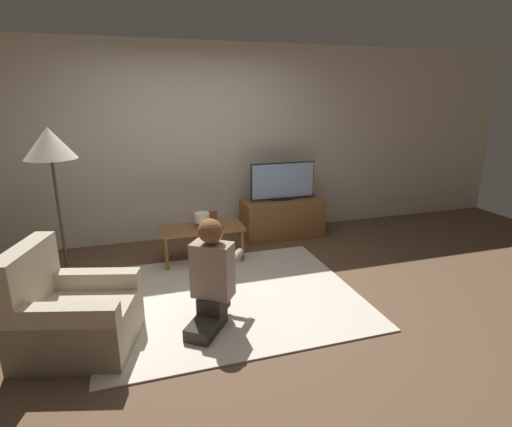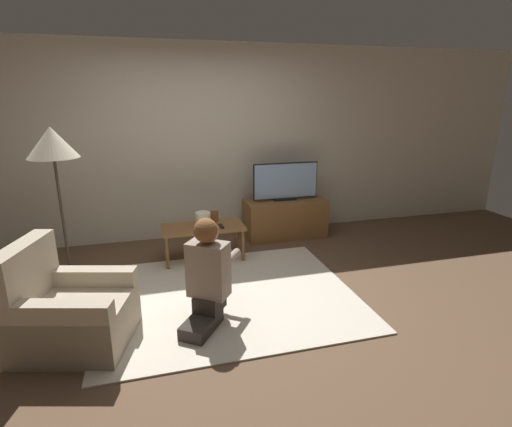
# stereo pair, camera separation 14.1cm
# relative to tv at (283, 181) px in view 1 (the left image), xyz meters

# --- Properties ---
(ground_plane) EXTENTS (10.00, 10.00, 0.00)m
(ground_plane) POSITION_rel_tv_xyz_m (-1.13, -1.54, -0.79)
(ground_plane) COLOR brown
(wall_back) EXTENTS (10.00, 0.06, 2.60)m
(wall_back) POSITION_rel_tv_xyz_m (-1.13, 0.39, 0.51)
(wall_back) COLOR beige
(wall_back) RESTS_ON ground_plane
(rug) EXTENTS (2.47, 2.06, 0.02)m
(rug) POSITION_rel_tv_xyz_m (-1.13, -1.54, -0.79)
(rug) COLOR beige
(rug) RESTS_ON ground_plane
(tv_stand) EXTENTS (1.12, 0.50, 0.53)m
(tv_stand) POSITION_rel_tv_xyz_m (0.00, -0.00, -0.53)
(tv_stand) COLOR brown
(tv_stand) RESTS_ON ground_plane
(tv) EXTENTS (0.92, 0.08, 0.52)m
(tv) POSITION_rel_tv_xyz_m (0.00, 0.00, 0.00)
(tv) COLOR black
(tv) RESTS_ON tv_stand
(coffee_table) EXTENTS (0.97, 0.45, 0.43)m
(coffee_table) POSITION_rel_tv_xyz_m (-1.23, -0.55, -0.41)
(coffee_table) COLOR brown
(coffee_table) RESTS_ON ground_plane
(floor_lamp) EXTENTS (0.50, 0.50, 1.63)m
(floor_lamp) POSITION_rel_tv_xyz_m (-2.72, -0.64, 0.63)
(floor_lamp) COLOR #4C4233
(floor_lamp) RESTS_ON ground_plane
(armchair) EXTENTS (0.99, 0.91, 0.86)m
(armchair) POSITION_rel_tv_xyz_m (-2.50, -1.98, -0.52)
(armchair) COLOR #B7A88E
(armchair) RESTS_ON ground_plane
(person_kneeling) EXTENTS (0.65, 0.77, 0.95)m
(person_kneeling) POSITION_rel_tv_xyz_m (-1.39, -1.97, -0.30)
(person_kneeling) COLOR #332D28
(person_kneeling) RESTS_ON rug
(picture_frame) EXTENTS (0.11, 0.01, 0.15)m
(picture_frame) POSITION_rel_tv_xyz_m (-1.08, -0.44, -0.29)
(picture_frame) COLOR brown
(picture_frame) RESTS_ON coffee_table
(table_lamp) EXTENTS (0.18, 0.18, 0.17)m
(table_lamp) POSITION_rel_tv_xyz_m (-1.23, -0.55, -0.26)
(table_lamp) COLOR #4C3823
(table_lamp) RESTS_ON coffee_table
(remote) EXTENTS (0.04, 0.15, 0.02)m
(remote) POSITION_rel_tv_xyz_m (-1.02, -0.64, -0.35)
(remote) COLOR black
(remote) RESTS_ON coffee_table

